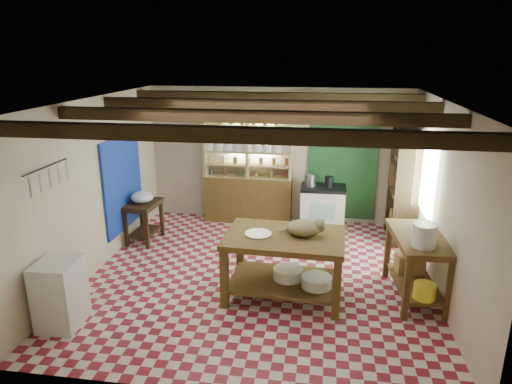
# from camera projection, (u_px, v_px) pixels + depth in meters

# --- Properties ---
(floor) EXTENTS (5.00, 5.00, 0.02)m
(floor) POSITION_uv_depth(u_px,v_px,m) (259.00, 277.00, 6.86)
(floor) COLOR maroon
(floor) RESTS_ON ground
(ceiling) EXTENTS (5.00, 5.00, 0.02)m
(ceiling) POSITION_uv_depth(u_px,v_px,m) (260.00, 101.00, 6.09)
(ceiling) COLOR #404045
(ceiling) RESTS_ON wall_back
(wall_back) EXTENTS (5.00, 0.04, 2.60)m
(wall_back) POSITION_uv_depth(u_px,v_px,m) (278.00, 156.00, 8.84)
(wall_back) COLOR beige
(wall_back) RESTS_ON floor
(wall_front) EXTENTS (5.00, 0.04, 2.60)m
(wall_front) POSITION_uv_depth(u_px,v_px,m) (220.00, 276.00, 4.11)
(wall_front) COLOR beige
(wall_front) RESTS_ON floor
(wall_left) EXTENTS (0.04, 5.00, 2.60)m
(wall_left) POSITION_uv_depth(u_px,v_px,m) (94.00, 186.00, 6.83)
(wall_left) COLOR beige
(wall_left) RESTS_ON floor
(wall_right) EXTENTS (0.04, 5.00, 2.60)m
(wall_right) POSITION_uv_depth(u_px,v_px,m) (443.00, 202.00, 6.12)
(wall_right) COLOR beige
(wall_right) RESTS_ON floor
(ceiling_beams) EXTENTS (5.00, 3.80, 0.15)m
(ceiling_beams) POSITION_uv_depth(u_px,v_px,m) (260.00, 110.00, 6.12)
(ceiling_beams) COLOR #382613
(ceiling_beams) RESTS_ON ceiling
(blue_wall_patch) EXTENTS (0.04, 1.40, 1.60)m
(blue_wall_patch) POSITION_uv_depth(u_px,v_px,m) (123.00, 183.00, 7.73)
(blue_wall_patch) COLOR #1635A9
(blue_wall_patch) RESTS_ON wall_left
(green_wall_patch) EXTENTS (1.30, 0.04, 2.30)m
(green_wall_patch) POSITION_uv_depth(u_px,v_px,m) (343.00, 161.00, 8.64)
(green_wall_patch) COLOR #1E4D26
(green_wall_patch) RESTS_ON wall_back
(window_back) EXTENTS (0.90, 0.02, 0.80)m
(window_back) POSITION_uv_depth(u_px,v_px,m) (252.00, 135.00, 8.77)
(window_back) COLOR white
(window_back) RESTS_ON wall_back
(window_right) EXTENTS (0.02, 1.30, 1.20)m
(window_right) POSITION_uv_depth(u_px,v_px,m) (427.00, 176.00, 7.04)
(window_right) COLOR white
(window_right) RESTS_ON wall_right
(utensil_rail) EXTENTS (0.06, 0.90, 0.28)m
(utensil_rail) POSITION_uv_depth(u_px,v_px,m) (47.00, 176.00, 5.55)
(utensil_rail) COLOR black
(utensil_rail) RESTS_ON wall_left
(pot_rack) EXTENTS (0.86, 0.12, 0.36)m
(pot_rack) POSITION_uv_depth(u_px,v_px,m) (347.00, 114.00, 7.97)
(pot_rack) COLOR black
(pot_rack) RESTS_ON ceiling
(shelving_unit) EXTENTS (1.70, 0.34, 2.20)m
(shelving_unit) POSITION_uv_depth(u_px,v_px,m) (248.00, 167.00, 8.79)
(shelving_unit) COLOR tan
(shelving_unit) RESTS_ON floor
(tall_rack) EXTENTS (0.40, 0.86, 2.00)m
(tall_rack) POSITION_uv_depth(u_px,v_px,m) (403.00, 185.00, 7.94)
(tall_rack) COLOR #382613
(tall_rack) RESTS_ON floor
(work_table) EXTENTS (1.62, 1.12, 0.89)m
(work_table) POSITION_uv_depth(u_px,v_px,m) (284.00, 266.00, 6.20)
(work_table) COLOR brown
(work_table) RESTS_ON floor
(stove) EXTENTS (0.83, 0.56, 0.82)m
(stove) POSITION_uv_depth(u_px,v_px,m) (322.00, 207.00, 8.64)
(stove) COLOR silver
(stove) RESTS_ON floor
(prep_table) EXTENTS (0.54, 0.74, 0.72)m
(prep_table) POSITION_uv_depth(u_px,v_px,m) (144.00, 222.00, 8.04)
(prep_table) COLOR #382613
(prep_table) RESTS_ON floor
(white_cabinet) EXTENTS (0.50, 0.59, 0.84)m
(white_cabinet) POSITION_uv_depth(u_px,v_px,m) (60.00, 293.00, 5.54)
(white_cabinet) COLOR silver
(white_cabinet) RESTS_ON floor
(right_counter) EXTENTS (0.73, 1.31, 0.91)m
(right_counter) POSITION_uv_depth(u_px,v_px,m) (416.00, 267.00, 6.15)
(right_counter) COLOR brown
(right_counter) RESTS_ON floor
(cat) EXTENTS (0.50, 0.41, 0.21)m
(cat) POSITION_uv_depth(u_px,v_px,m) (304.00, 228.00, 6.04)
(cat) COLOR #9B8A5A
(cat) RESTS_ON work_table
(steel_tray) EXTENTS (0.37, 0.37, 0.02)m
(steel_tray) POSITION_uv_depth(u_px,v_px,m) (258.00, 234.00, 6.08)
(steel_tray) COLOR #A09FA7
(steel_tray) RESTS_ON work_table
(basin_large) EXTENTS (0.43, 0.43, 0.14)m
(basin_large) POSITION_uv_depth(u_px,v_px,m) (288.00, 273.00, 6.28)
(basin_large) COLOR silver
(basin_large) RESTS_ON work_table
(basin_small) EXTENTS (0.42, 0.42, 0.14)m
(basin_small) POSITION_uv_depth(u_px,v_px,m) (316.00, 281.00, 6.06)
(basin_small) COLOR silver
(basin_small) RESTS_ON work_table
(kettle_left) EXTENTS (0.20, 0.20, 0.23)m
(kettle_left) POSITION_uv_depth(u_px,v_px,m) (310.00, 180.00, 8.52)
(kettle_left) COLOR #A09FA7
(kettle_left) RESTS_ON stove
(kettle_right) EXTENTS (0.16, 0.16, 0.20)m
(kettle_right) POSITION_uv_depth(u_px,v_px,m) (329.00, 182.00, 8.48)
(kettle_right) COLOR black
(kettle_right) RESTS_ON stove
(enamel_bowl) EXTENTS (0.42, 0.42, 0.20)m
(enamel_bowl) POSITION_uv_depth(u_px,v_px,m) (142.00, 197.00, 7.90)
(enamel_bowl) COLOR silver
(enamel_bowl) RESTS_ON prep_table
(white_bucket) EXTENTS (0.32, 0.32, 0.30)m
(white_bucket) POSITION_uv_depth(u_px,v_px,m) (424.00, 235.00, 5.64)
(white_bucket) COLOR silver
(white_bucket) RESTS_ON right_counter
(wicker_basket) EXTENTS (0.40, 0.33, 0.26)m
(wicker_basket) POSITION_uv_depth(u_px,v_px,m) (410.00, 263.00, 6.46)
(wicker_basket) COLOR olive
(wicker_basket) RESTS_ON right_counter
(yellow_tub) EXTENTS (0.29, 0.29, 0.20)m
(yellow_tub) POSITION_uv_depth(u_px,v_px,m) (425.00, 291.00, 5.76)
(yellow_tub) COLOR yellow
(yellow_tub) RESTS_ON right_counter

